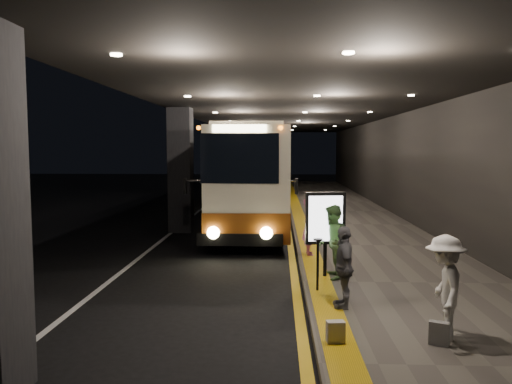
{
  "coord_description": "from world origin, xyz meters",
  "views": [
    {
      "loc": [
        1.96,
        -13.61,
        2.95
      ],
      "look_at": [
        1.32,
        0.9,
        1.7
      ],
      "focal_mm": 35.0,
      "sensor_mm": 36.0,
      "label": 1
    }
  ],
  "objects": [
    {
      "name": "bag_polka",
      "position": [
        4.27,
        -6.57,
        0.32
      ],
      "size": [
        0.3,
        0.22,
        0.34
      ],
      "primitive_type": "cube",
      "rotation": [
        0.0,
        0.0,
        -0.42
      ],
      "color": "black",
      "rests_on": "sidewalk"
    },
    {
      "name": "passenger_boarding",
      "position": [
        2.8,
        -0.49,
        0.91
      ],
      "size": [
        0.41,
        0.58,
        1.52
      ],
      "primitive_type": "imported",
      "rotation": [
        0.0,
        0.0,
        1.66
      ],
      "color": "#A74E7F",
      "rests_on": "sidewalk"
    },
    {
      "name": "coach_third",
      "position": [
        0.89,
        28.78,
        1.79
      ],
      "size": [
        2.99,
        11.95,
        3.72
      ],
      "rotation": [
        0.0,
        0.0,
        -0.04
      ],
      "color": "beige",
      "rests_on": "ground"
    },
    {
      "name": "canopy",
      "position": [
        2.5,
        5.0,
        4.6
      ],
      "size": [
        9.0,
        50.0,
        0.4
      ],
      "primitive_type": "cube",
      "color": "black",
      "rests_on": "support_columns"
    },
    {
      "name": "sidewalk",
      "position": [
        4.75,
        5.0,
        0.07
      ],
      "size": [
        4.5,
        50.0,
        0.15
      ],
      "primitive_type": "cube",
      "color": "#514C44",
      "rests_on": "ground"
    },
    {
      "name": "passenger_waiting_white",
      "position": [
        4.42,
        -6.32,
        0.93
      ],
      "size": [
        0.64,
        1.07,
        1.55
      ],
      "primitive_type": "imported",
      "rotation": [
        0.0,
        0.0,
        -1.75
      ],
      "color": "silver",
      "rests_on": "sidewalk"
    },
    {
      "name": "passenger_waiting_grey",
      "position": [
        3.13,
        -4.9,
        0.88
      ],
      "size": [
        0.44,
        0.86,
        1.46
      ],
      "primitive_type": "imported",
      "rotation": [
        0.0,
        0.0,
        -1.58
      ],
      "color": "#4D4C52",
      "rests_on": "sidewalk"
    },
    {
      "name": "tactile_strip",
      "position": [
        2.85,
        5.0,
        0.16
      ],
      "size": [
        0.5,
        50.0,
        0.01
      ],
      "primitive_type": "cube",
      "color": "gold",
      "rests_on": "sidewalk"
    },
    {
      "name": "coach_second",
      "position": [
        0.94,
        16.96,
        1.71
      ],
      "size": [
        2.45,
        11.36,
        3.57
      ],
      "rotation": [
        0.0,
        0.0,
        -0.01
      ],
      "color": "beige",
      "rests_on": "ground"
    },
    {
      "name": "terminal_wall",
      "position": [
        7.0,
        5.0,
        3.0
      ],
      "size": [
        0.1,
        50.0,
        6.0
      ],
      "primitive_type": "cube",
      "color": "black",
      "rests_on": "ground"
    },
    {
      "name": "bag_plain",
      "position": [
        2.8,
        -6.55,
        0.31
      ],
      "size": [
        0.28,
        0.18,
        0.32
      ],
      "primitive_type": "cube",
      "rotation": [
        0.0,
        0.0,
        0.13
      ],
      "color": "#B5B1AA",
      "rests_on": "sidewalk"
    },
    {
      "name": "passenger_waiting_green",
      "position": [
        3.14,
        -2.92,
        0.95
      ],
      "size": [
        0.5,
        0.79,
        1.61
      ],
      "primitive_type": "imported",
      "rotation": [
        0.0,
        0.0,
        -1.59
      ],
      "color": "#537B44",
      "rests_on": "sidewalk"
    },
    {
      "name": "coach_main",
      "position": [
        0.94,
        5.29,
        1.73
      ],
      "size": [
        2.73,
        11.65,
        3.61
      ],
      "rotation": [
        0.0,
        0.0,
        0.03
      ],
      "color": "beige",
      "rests_on": "ground"
    },
    {
      "name": "lane_line_white",
      "position": [
        -1.8,
        5.0,
        0.01
      ],
      "size": [
        0.12,
        50.0,
        0.01
      ],
      "primitive_type": "cube",
      "color": "silver",
      "rests_on": "ground"
    },
    {
      "name": "support_columns",
      "position": [
        -1.5,
        4.0,
        2.2
      ],
      "size": [
        0.8,
        24.8,
        4.4
      ],
      "color": "black",
      "rests_on": "ground"
    },
    {
      "name": "ground",
      "position": [
        0.0,
        0.0,
        0.0
      ],
      "size": [
        90.0,
        90.0,
        0.0
      ],
      "primitive_type": "plane",
      "color": "black"
    },
    {
      "name": "stanchion_post",
      "position": [
        2.75,
        -3.89,
        0.66
      ],
      "size": [
        0.05,
        0.05,
        1.03
      ],
      "primitive_type": "cylinder",
      "color": "black",
      "rests_on": "sidewalk"
    },
    {
      "name": "kerb_stripe_yellow",
      "position": [
        2.35,
        5.0,
        0.01
      ],
      "size": [
        0.18,
        50.0,
        0.01
      ],
      "primitive_type": "cube",
      "color": "gold",
      "rests_on": "ground"
    },
    {
      "name": "info_sign",
      "position": [
        3.0,
        -2.76,
        1.41
      ],
      "size": [
        0.89,
        0.24,
        1.87
      ],
      "rotation": [
        0.0,
        0.0,
        0.15
      ],
      "color": "black",
      "rests_on": "sidewalk"
    }
  ]
}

